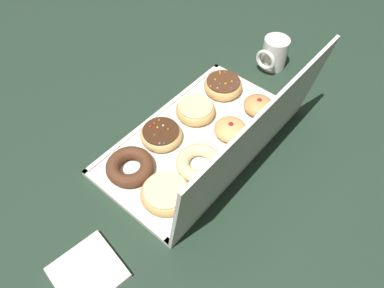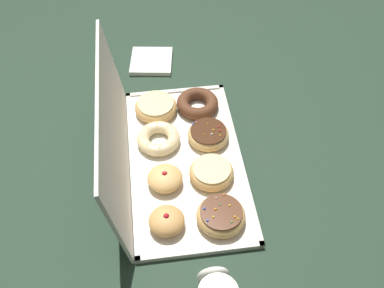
% 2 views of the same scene
% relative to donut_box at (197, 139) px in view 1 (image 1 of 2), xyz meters
% --- Properties ---
extents(ground_plane, '(3.00, 3.00, 0.00)m').
position_rel_donut_box_xyz_m(ground_plane, '(0.00, 0.00, -0.01)').
color(ground_plane, '#233828').
extents(donut_box, '(0.54, 0.29, 0.01)m').
position_rel_donut_box_xyz_m(donut_box, '(0.00, 0.00, 0.00)').
color(donut_box, silver).
rests_on(donut_box, ground).
extents(box_lid_open, '(0.54, 0.05, 0.27)m').
position_rel_donut_box_xyz_m(box_lid_open, '(0.00, 0.17, 0.13)').
color(box_lid_open, silver).
rests_on(box_lid_open, ground).
extents(sprinkle_donut_0, '(0.11, 0.11, 0.04)m').
position_rel_donut_box_xyz_m(sprinkle_donut_0, '(-0.19, -0.06, 0.02)').
color(sprinkle_donut_0, tan).
rests_on(sprinkle_donut_0, donut_box).
extents(glazed_ring_donut_1, '(0.11, 0.11, 0.04)m').
position_rel_donut_box_xyz_m(glazed_ring_donut_1, '(-0.06, -0.06, 0.02)').
color(glazed_ring_donut_1, tan).
rests_on(glazed_ring_donut_1, donut_box).
extents(sprinkle_donut_2, '(0.11, 0.11, 0.04)m').
position_rel_donut_box_xyz_m(sprinkle_donut_2, '(0.06, -0.07, 0.02)').
color(sprinkle_donut_2, '#E5B770').
rests_on(sprinkle_donut_2, donut_box).
extents(chocolate_cake_ring_donut_3, '(0.12, 0.12, 0.03)m').
position_rel_donut_box_xyz_m(chocolate_cake_ring_donut_3, '(0.19, -0.06, 0.02)').
color(chocolate_cake_ring_donut_3, '#59331E').
rests_on(chocolate_cake_ring_donut_3, donut_box).
extents(jelly_filled_donut_4, '(0.08, 0.08, 0.05)m').
position_rel_donut_box_xyz_m(jelly_filled_donut_4, '(-0.19, 0.07, 0.03)').
color(jelly_filled_donut_4, tan).
rests_on(jelly_filled_donut_4, donut_box).
extents(jelly_filled_donut_5, '(0.09, 0.09, 0.05)m').
position_rel_donut_box_xyz_m(jelly_filled_donut_5, '(-0.07, 0.06, 0.03)').
color(jelly_filled_donut_5, tan).
rests_on(jelly_filled_donut_5, donut_box).
extents(cruller_donut_6, '(0.12, 0.12, 0.03)m').
position_rel_donut_box_xyz_m(cruller_donut_6, '(0.07, 0.06, 0.02)').
color(cruller_donut_6, beige).
rests_on(cruller_donut_6, donut_box).
extents(glazed_ring_donut_7, '(0.12, 0.12, 0.04)m').
position_rel_donut_box_xyz_m(glazed_ring_donut_7, '(0.19, 0.06, 0.02)').
color(glazed_ring_donut_7, tan).
rests_on(glazed_ring_donut_7, donut_box).
extents(coffee_mug, '(0.10, 0.08, 0.10)m').
position_rel_donut_box_xyz_m(coffee_mug, '(-0.39, -0.01, 0.05)').
color(coffee_mug, white).
rests_on(coffee_mug, ground).
extents(napkin_stack, '(0.15, 0.15, 0.01)m').
position_rel_donut_box_xyz_m(napkin_stack, '(0.42, 0.06, 0.00)').
color(napkin_stack, white).
rests_on(napkin_stack, ground).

